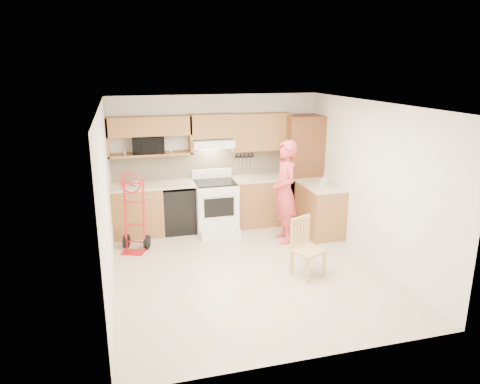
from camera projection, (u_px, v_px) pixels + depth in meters
name	position (u px, v px, depth m)	size (l,w,h in m)	color
floor	(248.00, 270.00, 6.83)	(4.00, 4.50, 0.02)	beige
ceiling	(249.00, 104.00, 6.14)	(4.00, 4.50, 0.02)	white
wall_back	(216.00, 160.00, 8.58)	(4.00, 0.02, 2.50)	white
wall_front	(313.00, 251.00, 4.39)	(4.00, 0.02, 2.50)	white
wall_left	(106.00, 202.00, 5.98)	(0.02, 4.50, 2.50)	white
wall_right	(372.00, 182.00, 6.99)	(0.02, 4.50, 2.50)	white
backsplash	(217.00, 163.00, 8.58)	(3.92, 0.03, 0.55)	beige
lower_cab_left	(138.00, 211.00, 8.13)	(0.90, 0.60, 0.90)	#A0673B
dishwasher	(179.00, 209.00, 8.32)	(0.60, 0.60, 0.85)	black
lower_cab_right	(262.00, 201.00, 8.73)	(1.14, 0.60, 0.90)	#A0673B
countertop_left	(153.00, 185.00, 8.07)	(1.50, 0.63, 0.04)	beige
countertop_right	(262.00, 178.00, 8.60)	(1.14, 0.63, 0.04)	beige
cab_return_right	(320.00, 210.00, 8.20)	(0.60, 1.00, 0.90)	#A0673B
countertop_return	(321.00, 185.00, 8.07)	(0.63, 1.00, 0.04)	beige
pantry_tall	(302.00, 169.00, 8.77)	(0.70, 0.60, 2.10)	brown
upper_cab_left	(149.00, 126.00, 7.91)	(1.50, 0.33, 0.34)	#A0673B
upper_shelf_mw	(151.00, 154.00, 8.05)	(1.50, 0.33, 0.04)	#A0673B
upper_cab_center	(211.00, 126.00, 8.20)	(0.76, 0.33, 0.44)	#A0673B
upper_cab_right	(260.00, 132.00, 8.48)	(1.14, 0.33, 0.70)	#A0673B
range_hood	(212.00, 143.00, 8.23)	(0.76, 0.46, 0.14)	white
knife_strip	(244.00, 160.00, 8.67)	(0.40, 0.05, 0.29)	black
microwave	(148.00, 145.00, 7.99)	(0.56, 0.38, 0.31)	black
range	(216.00, 203.00, 8.25)	(0.76, 1.00, 1.12)	white
person	(285.00, 192.00, 7.71)	(0.66, 0.43, 1.81)	#D03B43
hand_truck	(133.00, 216.00, 7.35)	(0.48, 0.44, 1.22)	red
dining_chair	(308.00, 248.00, 6.51)	(0.40, 0.43, 0.88)	#DFAD75
soap_bottle	(324.00, 180.00, 7.93)	(0.09, 0.09, 0.20)	white
bowl	(137.00, 184.00, 7.99)	(0.21, 0.21, 0.05)	white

